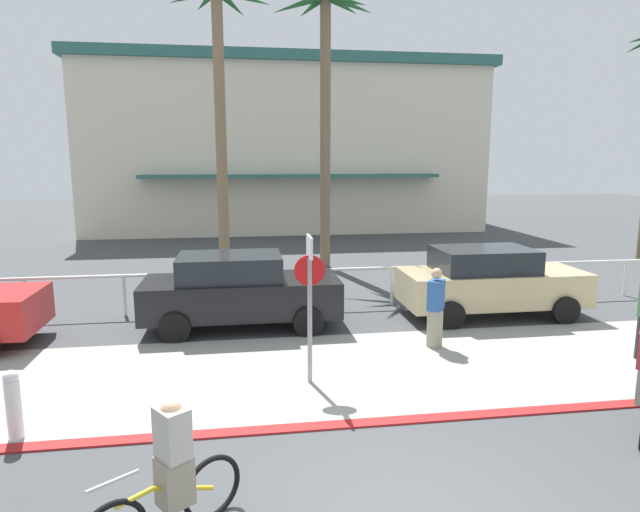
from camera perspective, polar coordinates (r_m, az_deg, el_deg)
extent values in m
plane|color=#424447|center=(15.52, -2.05, -4.03)|extent=(80.00, 80.00, 0.00)
cube|color=#9E9E93|center=(10.05, 1.75, -12.02)|extent=(44.00, 4.00, 0.02)
cube|color=maroon|center=(8.27, 4.31, -17.14)|extent=(44.00, 0.24, 0.03)
cube|color=beige|center=(31.62, -3.86, 10.89)|extent=(20.64, 9.11, 8.45)
cube|color=#2D605B|center=(31.99, -3.96, 18.93)|extent=(21.24, 9.71, 0.50)
cube|color=#2D605B|center=(26.59, -2.93, 8.41)|extent=(14.45, 1.20, 0.16)
cylinder|color=white|center=(13.85, -1.38, -1.52)|extent=(27.09, 0.08, 0.08)
cylinder|color=white|center=(14.77, -28.51, -4.02)|extent=(0.08, 0.08, 1.00)
cylinder|color=white|center=(14.15, -19.87, -3.96)|extent=(0.08, 0.08, 1.00)
cylinder|color=white|center=(13.87, -10.68, -3.80)|extent=(0.08, 0.08, 1.00)
cylinder|color=white|center=(13.96, -1.37, -3.53)|extent=(0.08, 0.08, 1.00)
cylinder|color=white|center=(14.40, 7.60, -3.19)|extent=(0.08, 0.08, 1.00)
cylinder|color=white|center=(15.17, 15.83, -2.81)|extent=(0.08, 0.08, 1.00)
cylinder|color=white|center=(16.22, 23.13, -2.42)|extent=(0.08, 0.08, 1.00)
cylinder|color=white|center=(17.50, 29.44, -2.05)|extent=(0.08, 0.08, 1.00)
cylinder|color=gray|center=(9.21, -1.08, -6.91)|extent=(0.08, 0.08, 2.20)
cube|color=white|center=(8.92, -1.11, 0.98)|extent=(0.04, 0.56, 0.36)
cylinder|color=red|center=(8.99, -1.10, -1.54)|extent=(0.52, 0.03, 0.52)
cylinder|color=white|center=(8.74, -29.51, -13.94)|extent=(0.20, 0.20, 0.85)
sphere|color=white|center=(8.57, -29.79, -11.03)|extent=(0.20, 0.20, 0.20)
cylinder|color=#846B4C|center=(18.58, -10.39, 12.27)|extent=(0.36, 0.36, 9.08)
cone|color=#235B2D|center=(19.97, -9.36, 24.75)|extent=(1.19, 1.74, 0.72)
cone|color=#235B2D|center=(19.84, -11.85, 24.85)|extent=(1.00, 1.41, 0.67)
cylinder|color=#756047|center=(19.04, 0.56, 12.43)|extent=(0.36, 0.36, 9.12)
cone|color=#235B2D|center=(19.82, 3.12, 24.93)|extent=(1.71, 0.32, 0.82)
cone|color=#235B2D|center=(20.35, 2.32, 24.88)|extent=(1.55, 1.38, 0.60)
cone|color=#235B2D|center=(20.41, 0.62, 24.54)|extent=(0.59, 1.62, 0.80)
cone|color=#235B2D|center=(20.25, -0.83, 24.78)|extent=(1.04, 1.48, 0.72)
cone|color=#235B2D|center=(19.88, -2.30, 24.95)|extent=(1.92, 0.96, 0.78)
cone|color=#235B2D|center=(19.40, -1.23, 25.34)|extent=(1.41, 0.77, 0.77)
cone|color=#235B2D|center=(19.32, 2.73, 25.30)|extent=(1.46, 1.29, 0.83)
cylinder|color=black|center=(13.87, -29.18, -5.66)|extent=(0.66, 0.22, 0.66)
cube|color=black|center=(12.50, -8.22, -4.18)|extent=(4.40, 1.80, 0.80)
cube|color=#1E2328|center=(12.35, -9.46, -1.15)|extent=(2.29, 1.58, 0.56)
cylinder|color=black|center=(13.55, -2.22, -4.70)|extent=(0.66, 0.22, 0.66)
cylinder|color=black|center=(11.83, -1.26, -6.92)|extent=(0.66, 0.22, 0.66)
cylinder|color=black|center=(13.55, -14.19, -5.01)|extent=(0.66, 0.22, 0.66)
cylinder|color=black|center=(11.83, -15.04, -7.27)|extent=(0.66, 0.22, 0.66)
cube|color=tan|center=(13.91, 17.61, -3.09)|extent=(4.40, 1.80, 0.80)
cube|color=#1E2328|center=(13.67, 16.82, -0.36)|extent=(2.29, 1.58, 0.56)
cylinder|color=black|center=(15.42, 20.79, -3.53)|extent=(0.66, 0.22, 0.66)
cylinder|color=black|center=(13.93, 24.38, -5.20)|extent=(0.66, 0.22, 0.66)
cylinder|color=black|center=(14.27, 10.84, -4.11)|extent=(0.66, 0.22, 0.66)
cylinder|color=black|center=(12.65, 13.52, -6.06)|extent=(0.66, 0.22, 0.66)
torus|color=black|center=(6.42, -11.29, -22.80)|extent=(0.62, 0.47, 0.72)
cylinder|color=gold|center=(6.19, -14.15, -22.60)|extent=(0.59, 0.45, 0.35)
cylinder|color=gold|center=(5.92, -18.97, -22.93)|extent=(0.34, 0.27, 0.07)
cylinder|color=gold|center=(6.12, -15.01, -22.32)|extent=(0.05, 0.05, 0.44)
cylinder|color=silver|center=(5.72, -20.96, -21.26)|extent=(0.43, 0.32, 0.04)
cube|color=gray|center=(6.09, -15.04, -21.84)|extent=(0.42, 0.41, 0.52)
cube|color=#B7B2A8|center=(5.83, -15.28, -17.49)|extent=(0.41, 0.43, 0.52)
sphere|color=#D6A884|center=(5.73, -15.39, -15.45)|extent=(0.22, 0.22, 0.22)
cylinder|color=gray|center=(11.37, 11.98, -7.49)|extent=(0.45, 0.45, 0.80)
cube|color=#2D5699|center=(11.18, 12.11, -4.04)|extent=(0.45, 0.48, 0.61)
sphere|color=#D6A884|center=(11.08, 12.19, -1.81)|extent=(0.22, 0.22, 0.22)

